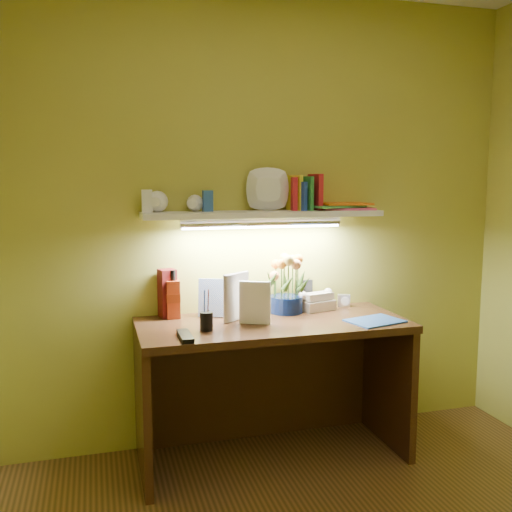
{
  "coord_description": "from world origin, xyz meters",
  "views": [
    {
      "loc": [
        -0.88,
        -1.56,
        1.48
      ],
      "look_at": [
        -0.05,
        1.35,
        1.08
      ],
      "focal_mm": 40.0,
      "sensor_mm": 36.0,
      "label": 1
    }
  ],
  "objects_px": {
    "flower_bouquet": "(286,284)",
    "desk": "(273,390)",
    "desk_clock": "(344,301)",
    "whisky_bottle": "(173,294)",
    "telephone": "(316,300)"
  },
  "relations": [
    {
      "from": "flower_bouquet",
      "to": "desk_clock",
      "type": "relative_size",
      "value": 4.54
    },
    {
      "from": "desk",
      "to": "whisky_bottle",
      "type": "relative_size",
      "value": 5.4
    },
    {
      "from": "telephone",
      "to": "whisky_bottle",
      "type": "bearing_deg",
      "value": 162.67
    },
    {
      "from": "desk",
      "to": "whisky_bottle",
      "type": "bearing_deg",
      "value": 156.26
    },
    {
      "from": "desk",
      "to": "whisky_bottle",
      "type": "height_order",
      "value": "whisky_bottle"
    },
    {
      "from": "flower_bouquet",
      "to": "desk",
      "type": "bearing_deg",
      "value": -127.14
    },
    {
      "from": "desk_clock",
      "to": "telephone",
      "type": "bearing_deg",
      "value": -152.74
    },
    {
      "from": "telephone",
      "to": "desk_clock",
      "type": "bearing_deg",
      "value": -7.82
    },
    {
      "from": "telephone",
      "to": "whisky_bottle",
      "type": "distance_m",
      "value": 0.81
    },
    {
      "from": "telephone",
      "to": "whisky_bottle",
      "type": "xyz_separation_m",
      "value": [
        -0.8,
        0.02,
        0.07
      ]
    },
    {
      "from": "desk",
      "to": "telephone",
      "type": "bearing_deg",
      "value": 31.7
    },
    {
      "from": "desk",
      "to": "flower_bouquet",
      "type": "xyz_separation_m",
      "value": [
        0.13,
        0.17,
        0.54
      ]
    },
    {
      "from": "desk_clock",
      "to": "whisky_bottle",
      "type": "height_order",
      "value": "whisky_bottle"
    },
    {
      "from": "flower_bouquet",
      "to": "desk_clock",
      "type": "distance_m",
      "value": 0.39
    },
    {
      "from": "telephone",
      "to": "desk_clock",
      "type": "xyz_separation_m",
      "value": [
        0.19,
        0.03,
        -0.02
      ]
    }
  ]
}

